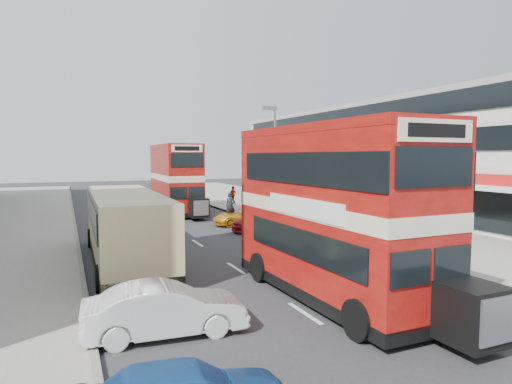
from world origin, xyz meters
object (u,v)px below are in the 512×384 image
pedestrian_near (319,214)px  pedestrian_far (233,195)px  coach (126,225)px  bus_second (176,179)px  cyclist (231,213)px  street_lamp (274,156)px  car_right_a (268,221)px  bus_main (332,212)px  car_right_b (244,217)px  car_left_front (166,310)px

pedestrian_near → pedestrian_far: bearing=-112.3°
coach → pedestrian_near: 13.00m
bus_second → cyclist: (2.16, -7.39, -2.10)m
street_lamp → car_right_a: size_ratio=1.71×
pedestrian_near → bus_main: bearing=39.4°
car_right_b → pedestrian_far: bearing=168.6°
car_right_a → pedestrian_far: pedestrian_far is taller
bus_second → pedestrian_far: 8.10m
bus_main → bus_second: size_ratio=1.01×
coach → cyclist: size_ratio=4.99×
street_lamp → car_left_front: 19.71m
bus_main → pedestrian_far: bus_main is taller
coach → car_right_a: size_ratio=2.34×
bus_main → bus_second: 24.19m
bus_second → cyclist: 7.98m
bus_main → car_right_a: bearing=-107.1°
bus_second → pedestrian_far: size_ratio=5.94×
car_left_front → bus_main: bearing=-76.9°
car_right_a → cyclist: 3.90m
car_right_b → coach: bearing=-42.1°
car_right_b → pedestrian_near: size_ratio=2.22×
bus_main → bus_second: bearing=-92.2°
car_right_a → pedestrian_far: bearing=171.2°
street_lamp → pedestrian_far: (1.94, 13.41, -3.78)m
coach → cyclist: (8.19, 8.93, -0.91)m
bus_main → car_left_front: size_ratio=2.38×
pedestrian_far → car_right_b: bearing=-134.0°
car_right_a → car_right_b: car_right_a is taller
pedestrian_far → car_left_front: bearing=-140.6°
car_left_front → car_right_b: 19.22m
bus_second → car_right_a: (3.37, -11.10, -2.23)m
coach → street_lamp: bearing=34.7°
coach → car_left_front: size_ratio=2.59×
street_lamp → bus_second: size_ratio=0.80×
pedestrian_near → cyclist: (-4.18, 4.97, -0.30)m
street_lamp → coach: bearing=-146.2°
car_right_a → pedestrian_far: size_ratio=2.79×
bus_second → pedestrian_near: bearing=118.4°
car_left_front → car_right_b: bearing=-24.0°
car_right_a → car_left_front: bearing=-30.8°
bus_second → pedestrian_far: (6.62, 4.27, -1.92)m
car_right_a → pedestrian_near: size_ratio=2.45×
bus_main → pedestrian_far: bearing=-105.1°
pedestrian_far → pedestrian_near: bearing=-118.2°
cyclist → car_right_b: bearing=-43.5°
pedestrian_far → bus_second: bearing=-174.4°
bus_main → car_right_b: bus_main is taller
coach → car_right_b: 12.15m
car_right_b → car_left_front: bearing=-22.5°
pedestrian_far → cyclist: (-4.46, -11.66, -0.18)m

